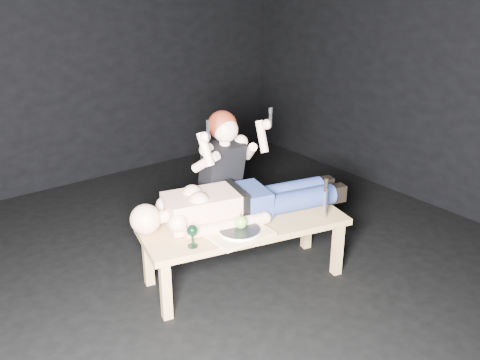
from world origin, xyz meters
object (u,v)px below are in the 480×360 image
(lying_man, at_px, (243,198))
(serving_tray, at_px, (239,234))
(goblet, at_px, (192,236))
(kneeling_woman, at_px, (217,181))
(carving_knife, at_px, (325,198))
(table, at_px, (244,251))

(lying_man, bearing_deg, serving_tray, -119.09)
(serving_tray, bearing_deg, goblet, 169.71)
(kneeling_woman, distance_m, carving_knife, 0.84)
(lying_man, height_order, serving_tray, lying_man)
(table, height_order, kneeling_woman, kneeling_woman)
(table, xyz_separation_m, lying_man, (0.07, 0.10, 0.36))
(table, bearing_deg, carving_knife, -17.28)
(lying_man, distance_m, goblet, 0.56)
(serving_tray, height_order, carving_knife, carving_knife)
(kneeling_woman, bearing_deg, table, -99.00)
(lying_man, distance_m, kneeling_woman, 0.35)
(goblet, xyz_separation_m, carving_knife, (0.95, -0.21, 0.07))
(kneeling_woman, relative_size, goblet, 7.81)
(serving_tray, bearing_deg, lying_man, 47.83)
(goblet, bearing_deg, carving_knife, -12.69)
(table, relative_size, lying_man, 1.01)
(lying_man, xyz_separation_m, kneeling_woman, (0.02, 0.35, 0.01))
(kneeling_woman, xyz_separation_m, goblet, (-0.55, -0.52, -0.07))
(lying_man, relative_size, kneeling_woman, 1.19)
(table, relative_size, carving_knife, 4.74)
(table, distance_m, carving_knife, 0.68)
(carving_knife, bearing_deg, kneeling_woman, 131.76)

